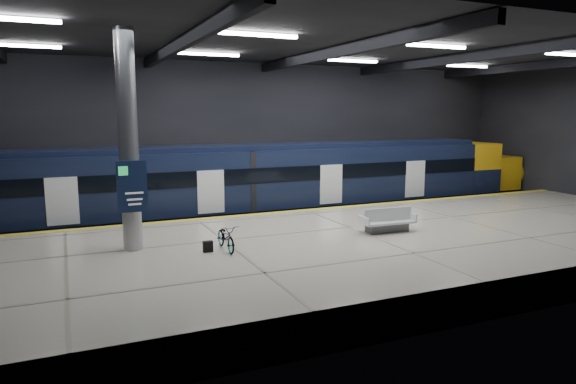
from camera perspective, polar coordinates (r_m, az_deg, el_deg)
ground at (r=20.97m, az=5.35°, el=-6.28°), size 30.00×30.00×0.00m
room_shell at (r=20.25m, az=5.58°, el=9.54°), size 30.10×16.10×8.05m
platform at (r=18.76m, az=9.09°, el=-6.44°), size 30.00×11.00×1.10m
safety_strip at (r=23.11m, az=2.09°, el=-2.02°), size 30.00×0.40×0.01m
rails at (r=25.76m, az=-0.58°, el=-3.20°), size 30.00×1.52×0.16m
train at (r=25.72m, az=0.96°, el=1.25°), size 29.40×2.84×3.79m
bench at (r=19.26m, az=10.96°, el=-3.44°), size 2.07×0.95×0.90m
bicycle at (r=16.55m, az=-6.90°, el=-4.99°), size 0.58×1.61×0.84m
pannier_bag at (r=16.45m, az=-8.89°, el=-6.00°), size 0.30×0.19×0.35m
info_column at (r=16.79m, az=-17.29°, el=5.04°), size 0.90×0.78×6.90m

